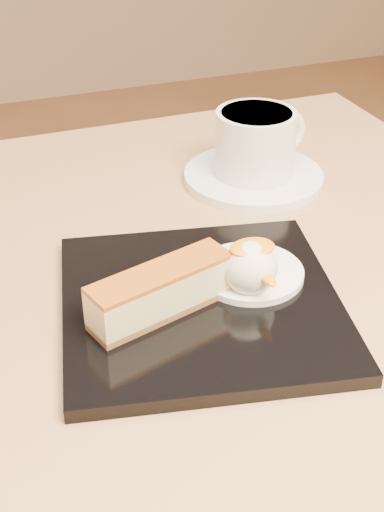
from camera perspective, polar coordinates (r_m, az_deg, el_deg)
name	(u,v)px	position (r m, az deg, el deg)	size (l,w,h in m)	color
table	(163,451)	(0.68, -2.34, -15.34)	(0.80, 0.80, 0.72)	black
dessert_plate	(201,304)	(0.57, 0.72, -3.86)	(0.22, 0.22, 0.01)	black
cheesecake	(161,291)	(0.55, -2.49, -2.82)	(0.12, 0.06, 0.04)	brown
cream_smear	(250,273)	(0.60, 4.65, -1.33)	(0.09, 0.09, 0.01)	white
ice_cream_scoop	(250,268)	(0.57, 4.68, -0.93)	(0.04, 0.04, 0.04)	white
mango_sauce	(252,248)	(0.56, 4.85, 0.68)	(0.04, 0.03, 0.01)	#FF9608
mint_sprig	(206,260)	(0.60, 1.16, -0.36)	(0.03, 0.02, 0.00)	green
saucer	(253,177)	(0.78, 4.94, 6.33)	(0.15, 0.15, 0.01)	white
coffee_cup	(257,141)	(0.76, 5.20, 9.12)	(0.11, 0.08, 0.07)	white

